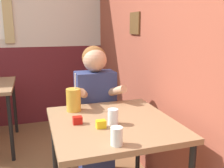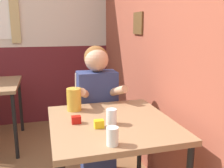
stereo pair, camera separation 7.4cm
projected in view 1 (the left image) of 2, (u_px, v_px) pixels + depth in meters
The scene contains 9 objects.
brick_wall_right at pixel (134, 29), 2.57m from camera, with size 0.08×4.38×2.70m.
back_wall at pixel (19, 28), 3.35m from camera, with size 5.23×0.09×2.70m.
main_table at pixel (113, 131), 1.70m from camera, with size 0.81×0.85×0.75m.
person_seated at pixel (96, 110), 2.23m from camera, with size 0.42×0.41×1.21m.
cocktail_pitcher at pixel (74, 100), 1.86m from camera, with size 0.11×0.11×0.29m.
glass_near_pitcher at pixel (113, 117), 1.61m from camera, with size 0.07×0.07×0.10m.
glass_center at pixel (117, 136), 1.32m from camera, with size 0.07×0.07×0.10m.
condiment_ketchup at pixel (77, 120), 1.62m from camera, with size 0.06×0.04×0.05m.
condiment_mustard at pixel (101, 124), 1.56m from camera, with size 0.06×0.04×0.05m.
Camera 1 is at (0.12, -1.24, 1.36)m, focal length 40.00 mm.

